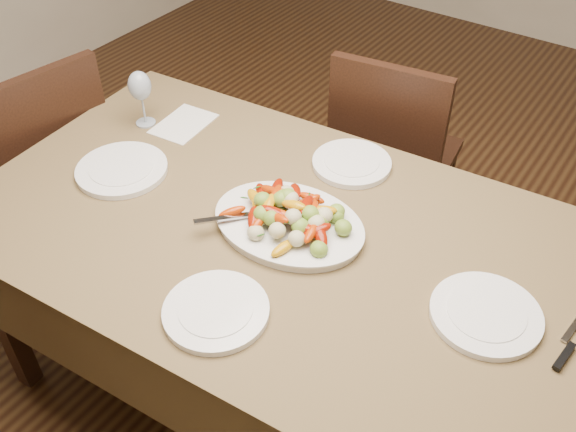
# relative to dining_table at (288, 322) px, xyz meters

# --- Properties ---
(floor) EXTENTS (6.00, 6.00, 0.00)m
(floor) POSITION_rel_dining_table_xyz_m (-0.04, 0.24, -0.38)
(floor) COLOR #362010
(floor) RESTS_ON ground
(dining_table) EXTENTS (1.91, 1.17, 0.76)m
(dining_table) POSITION_rel_dining_table_xyz_m (0.00, 0.00, 0.00)
(dining_table) COLOR brown
(dining_table) RESTS_ON ground
(chair_far) EXTENTS (0.47, 0.47, 0.95)m
(chair_far) POSITION_rel_dining_table_xyz_m (-0.08, 0.86, 0.10)
(chair_far) COLOR black
(chair_far) RESTS_ON ground
(chair_left) EXTENTS (0.48, 0.48, 0.95)m
(chair_left) POSITION_rel_dining_table_xyz_m (-1.16, 0.02, 0.10)
(chair_left) COLOR black
(chair_left) RESTS_ON ground
(serving_platter) EXTENTS (0.44, 0.34, 0.02)m
(serving_platter) POSITION_rel_dining_table_xyz_m (-0.01, 0.02, 0.39)
(serving_platter) COLOR white
(serving_platter) RESTS_ON dining_table
(roasted_vegetables) EXTENTS (0.36, 0.26, 0.09)m
(roasted_vegetables) POSITION_rel_dining_table_xyz_m (-0.01, 0.02, 0.45)
(roasted_vegetables) COLOR #771102
(roasted_vegetables) RESTS_ON serving_platter
(serving_spoon) EXTENTS (0.26, 0.21, 0.03)m
(serving_spoon) POSITION_rel_dining_table_xyz_m (-0.07, -0.03, 0.43)
(serving_spoon) COLOR #9EA0A8
(serving_spoon) RESTS_ON serving_platter
(plate_left) EXTENTS (0.28, 0.28, 0.02)m
(plate_left) POSITION_rel_dining_table_xyz_m (-0.57, -0.06, 0.39)
(plate_left) COLOR white
(plate_left) RESTS_ON dining_table
(plate_right) EXTENTS (0.27, 0.27, 0.02)m
(plate_right) POSITION_rel_dining_table_xyz_m (0.56, 0.02, 0.39)
(plate_right) COLOR white
(plate_right) RESTS_ON dining_table
(plate_far) EXTENTS (0.24, 0.24, 0.02)m
(plate_far) POSITION_rel_dining_table_xyz_m (-0.01, 0.37, 0.39)
(plate_far) COLOR white
(plate_far) RESTS_ON dining_table
(plate_near) EXTENTS (0.26, 0.26, 0.02)m
(plate_near) POSITION_rel_dining_table_xyz_m (0.02, -0.33, 0.39)
(plate_near) COLOR white
(plate_near) RESTS_ON dining_table
(wine_glass) EXTENTS (0.08, 0.08, 0.20)m
(wine_glass) POSITION_rel_dining_table_xyz_m (-0.71, 0.18, 0.48)
(wine_glass) COLOR #8C99A5
(wine_glass) RESTS_ON dining_table
(menu_card) EXTENTS (0.17, 0.22, 0.00)m
(menu_card) POSITION_rel_dining_table_xyz_m (-0.60, 0.25, 0.38)
(menu_card) COLOR silver
(menu_card) RESTS_ON dining_table
(table_knife) EXTENTS (0.04, 0.20, 0.01)m
(table_knife) POSITION_rel_dining_table_xyz_m (0.74, 0.05, 0.38)
(table_knife) COLOR #9EA0A8
(table_knife) RESTS_ON dining_table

